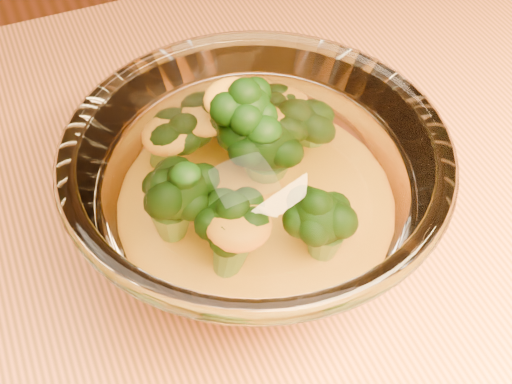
% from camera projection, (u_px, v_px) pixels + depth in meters
% --- Properties ---
extents(table, '(1.20, 0.80, 0.75)m').
position_uv_depth(table, '(288.00, 368.00, 0.56)').
color(table, '#D46E3F').
rests_on(table, ground).
extents(glass_bowl, '(0.25, 0.25, 0.11)m').
position_uv_depth(glass_bowl, '(256.00, 197.00, 0.47)').
color(glass_bowl, white).
rests_on(glass_bowl, table).
extents(cheese_sauce, '(0.13, 0.13, 0.04)m').
position_uv_depth(cheese_sauce, '(256.00, 220.00, 0.49)').
color(cheese_sauce, '#FFA015').
rests_on(cheese_sauce, glass_bowl).
extents(broccoli_heap, '(0.15, 0.15, 0.09)m').
position_uv_depth(broccoli_heap, '(245.00, 161.00, 0.47)').
color(broccoli_heap, black).
rests_on(broccoli_heap, cheese_sauce).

